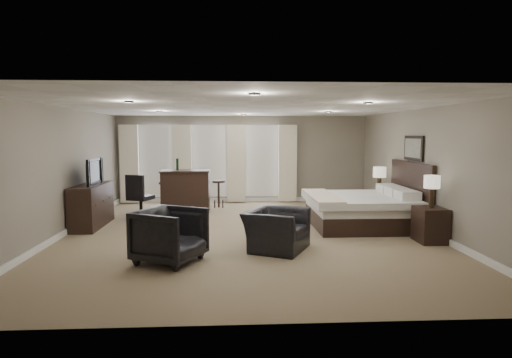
{
  "coord_description": "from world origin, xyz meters",
  "views": [
    {
      "loc": [
        -0.29,
        -8.7,
        2.07
      ],
      "look_at": [
        0.2,
        0.4,
        1.1
      ],
      "focal_mm": 30.0,
      "sensor_mm": 36.0,
      "label": 1
    }
  ],
  "objects": [
    {
      "name": "room",
      "position": [
        0.0,
        0.0,
        1.3
      ],
      "size": [
        7.6,
        8.6,
        2.64
      ],
      "color": "#7E6C50",
      "rests_on": "ground"
    },
    {
      "name": "window_bay",
      "position": [
        -1.0,
        4.11,
        1.2
      ],
      "size": [
        5.25,
        0.2,
        2.3
      ],
      "color": "silver",
      "rests_on": "room"
    },
    {
      "name": "bed",
      "position": [
        2.58,
        0.59,
        0.72
      ],
      "size": [
        2.26,
        2.16,
        1.44
      ],
      "primitive_type": "cube",
      "color": "silver",
      "rests_on": "ground"
    },
    {
      "name": "nightstand_near",
      "position": [
        3.47,
        -0.86,
        0.33
      ],
      "size": [
        0.5,
        0.61,
        0.67
      ],
      "primitive_type": "cube",
      "color": "black",
      "rests_on": "ground"
    },
    {
      "name": "nightstand_far",
      "position": [
        3.47,
        2.04,
        0.27
      ],
      "size": [
        0.41,
        0.5,
        0.54
      ],
      "primitive_type": "cube",
      "color": "black",
      "rests_on": "ground"
    },
    {
      "name": "lamp_near",
      "position": [
        3.47,
        -0.86,
        0.98
      ],
      "size": [
        0.3,
        0.3,
        0.61
      ],
      "primitive_type": "cube",
      "color": "beige",
      "rests_on": "nightstand_near"
    },
    {
      "name": "lamp_far",
      "position": [
        3.47,
        2.04,
        0.88
      ],
      "size": [
        0.33,
        0.33,
        0.68
      ],
      "primitive_type": "cube",
      "color": "beige",
      "rests_on": "nightstand_far"
    },
    {
      "name": "wall_art",
      "position": [
        3.7,
        0.59,
        1.75
      ],
      "size": [
        0.04,
        0.96,
        0.56
      ],
      "primitive_type": "cube",
      "color": "slate",
      "rests_on": "room"
    },
    {
      "name": "dresser",
      "position": [
        -3.45,
        0.91,
        0.47
      ],
      "size": [
        0.52,
        1.63,
        0.94
      ],
      "primitive_type": "cube",
      "color": "black",
      "rests_on": "ground"
    },
    {
      "name": "tv",
      "position": [
        -3.45,
        0.91,
        1.01
      ],
      "size": [
        0.58,
        1.01,
        0.13
      ],
      "primitive_type": "imported",
      "rotation": [
        0.0,
        0.0,
        1.57
      ],
      "color": "black",
      "rests_on": "dresser"
    },
    {
      "name": "armchair_near",
      "position": [
        0.48,
        -1.23,
        0.48
      ],
      "size": [
        1.13,
        1.3,
        0.96
      ],
      "primitive_type": "imported",
      "rotation": [
        0.0,
        0.0,
        1.11
      ],
      "color": "black",
      "rests_on": "ground"
    },
    {
      "name": "armchair_far",
      "position": [
        -1.31,
        -1.9,
        0.48
      ],
      "size": [
        1.2,
        1.23,
        0.96
      ],
      "primitive_type": "imported",
      "rotation": [
        0.0,
        0.0,
        1.11
      ],
      "color": "black",
      "rests_on": "ground"
    },
    {
      "name": "bar_counter",
      "position": [
        -1.54,
        2.58,
        0.56
      ],
      "size": [
        1.29,
        0.67,
        1.12
      ],
      "primitive_type": "cube",
      "color": "black",
      "rests_on": "ground"
    },
    {
      "name": "bar_stool_left",
      "position": [
        -2.17,
        3.16,
        0.37
      ],
      "size": [
        0.39,
        0.39,
        0.74
      ],
      "primitive_type": "cube",
      "rotation": [
        0.0,
        0.0,
        0.12
      ],
      "color": "black",
      "rests_on": "ground"
    },
    {
      "name": "bar_stool_right",
      "position": [
        -0.7,
        3.24,
        0.38
      ],
      "size": [
        0.48,
        0.48,
        0.77
      ],
      "primitive_type": "cube",
      "rotation": [
        0.0,
        0.0,
        -0.42
      ],
      "color": "black",
      "rests_on": "ground"
    },
    {
      "name": "desk_chair",
      "position": [
        -2.54,
        1.73,
        0.55
      ],
      "size": [
        0.73,
        0.73,
        1.1
      ],
      "primitive_type": "cube",
      "rotation": [
        0.0,
        0.0,
        2.77
      ],
      "color": "black",
      "rests_on": "ground"
    }
  ]
}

